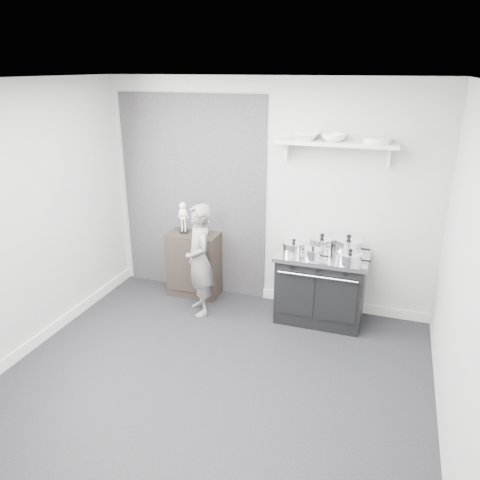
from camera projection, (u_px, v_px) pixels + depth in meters
ground at (212, 380)px, 4.44m from camera, size 4.00×4.00×0.00m
room_shell at (205, 209)px, 4.02m from camera, size 4.02×3.62×2.71m
wall_shelf at (336, 144)px, 4.98m from camera, size 1.30×0.26×0.24m
stove at (321, 287)px, 5.37m from camera, size 1.02×0.64×0.82m
side_cabinet at (194, 264)px, 5.98m from camera, size 0.64×0.37×0.83m
child at (199, 260)px, 5.44m from camera, size 0.56×0.59×1.35m
pot_front_left at (294, 248)px, 5.24m from camera, size 0.33×0.24×0.17m
pot_back_left at (322, 244)px, 5.33m from camera, size 0.37×0.29×0.20m
pot_back_right at (348, 247)px, 5.19m from camera, size 0.40×0.31×0.24m
pot_front_right at (350, 258)px, 4.96m from camera, size 0.35×0.27×0.17m
pot_front_center at (313, 254)px, 5.07m from camera, size 0.27×0.18×0.15m
skeleton_full at (183, 215)px, 5.80m from camera, size 0.13×0.08×0.45m
skeleton_torso at (204, 219)px, 5.72m from camera, size 0.11×0.07×0.40m
bowl_large at (305, 136)px, 5.06m from camera, size 0.32×0.32×0.08m
bowl_small at (334, 138)px, 4.96m from camera, size 0.26×0.26×0.08m
plate_stack at (377, 141)px, 4.83m from camera, size 0.28×0.28×0.06m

